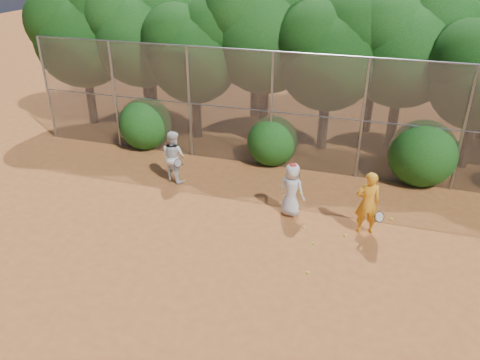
% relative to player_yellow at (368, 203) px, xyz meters
% --- Properties ---
extents(ground, '(80.00, 80.00, 0.00)m').
position_rel_player_yellow_xyz_m(ground, '(-2.53, -2.61, -0.90)').
color(ground, '#944E21').
rests_on(ground, ground).
extents(fence_back, '(20.05, 0.09, 4.03)m').
position_rel_player_yellow_xyz_m(fence_back, '(-2.65, 3.39, 1.15)').
color(fence_back, gray).
rests_on(fence_back, ground).
extents(tree_0, '(4.38, 3.81, 6.00)m').
position_rel_player_yellow_xyz_m(tree_0, '(-11.98, 5.43, 3.03)').
color(tree_0, black).
rests_on(tree_0, ground).
extents(tree_1, '(4.64, 4.03, 6.35)m').
position_rel_player_yellow_xyz_m(tree_1, '(-9.47, 5.93, 3.26)').
color(tree_1, black).
rests_on(tree_1, ground).
extents(tree_2, '(3.99, 3.47, 5.47)m').
position_rel_player_yellow_xyz_m(tree_2, '(-6.98, 5.22, 2.68)').
color(tree_2, black).
rests_on(tree_2, ground).
extents(tree_3, '(4.89, 4.26, 6.70)m').
position_rel_player_yellow_xyz_m(tree_3, '(-4.47, 6.23, 3.49)').
color(tree_3, black).
rests_on(tree_3, ground).
extents(tree_4, '(4.19, 3.64, 5.73)m').
position_rel_player_yellow_xyz_m(tree_4, '(-1.98, 5.62, 2.85)').
color(tree_4, black).
rests_on(tree_4, ground).
extents(tree_5, '(4.51, 3.92, 6.17)m').
position_rel_player_yellow_xyz_m(tree_5, '(0.53, 6.43, 3.14)').
color(tree_5, black).
rests_on(tree_5, ground).
extents(tree_9, '(4.83, 4.20, 6.62)m').
position_rel_player_yellow_xyz_m(tree_9, '(-10.47, 8.23, 3.43)').
color(tree_9, black).
rests_on(tree_9, ground).
extents(tree_10, '(5.15, 4.48, 7.06)m').
position_rel_player_yellow_xyz_m(tree_10, '(-5.47, 8.43, 3.72)').
color(tree_10, black).
rests_on(tree_10, ground).
extents(tree_11, '(4.64, 4.03, 6.35)m').
position_rel_player_yellow_xyz_m(tree_11, '(-0.47, 8.03, 3.26)').
color(tree_11, black).
rests_on(tree_11, ground).
extents(bush_0, '(2.00, 2.00, 2.00)m').
position_rel_player_yellow_xyz_m(bush_0, '(-8.53, 3.69, 0.10)').
color(bush_0, '#124210').
rests_on(bush_0, ground).
extents(bush_1, '(1.80, 1.80, 1.80)m').
position_rel_player_yellow_xyz_m(bush_1, '(-3.53, 3.69, -0.00)').
color(bush_1, '#124210').
rests_on(bush_1, ground).
extents(bush_2, '(2.20, 2.20, 2.20)m').
position_rel_player_yellow_xyz_m(bush_2, '(1.47, 3.69, 0.20)').
color(bush_2, '#124210').
rests_on(bush_2, ground).
extents(player_yellow, '(0.90, 0.66, 1.81)m').
position_rel_player_yellow_xyz_m(player_yellow, '(0.00, 0.00, 0.00)').
color(player_yellow, orange).
rests_on(player_yellow, ground).
extents(player_teen, '(0.90, 0.74, 1.63)m').
position_rel_player_yellow_xyz_m(player_teen, '(-2.12, 0.32, -0.10)').
color(player_teen, silver).
rests_on(player_teen, ground).
extents(player_white, '(1.01, 0.89, 1.73)m').
position_rel_player_yellow_xyz_m(player_white, '(-6.26, 1.30, -0.04)').
color(player_white, silver).
rests_on(player_white, ground).
extents(ball_0, '(0.07, 0.07, 0.07)m').
position_rel_player_yellow_xyz_m(ball_0, '(-1.60, -0.33, -0.87)').
color(ball_0, '#C6EB2A').
rests_on(ball_0, ground).
extents(ball_1, '(0.07, 0.07, 0.07)m').
position_rel_player_yellow_xyz_m(ball_1, '(-0.46, -0.39, -0.87)').
color(ball_1, '#C6EB2A').
rests_on(ball_1, ground).
extents(ball_2, '(0.07, 0.07, 0.07)m').
position_rel_player_yellow_xyz_m(ball_2, '(-1.14, -2.29, -0.87)').
color(ball_2, '#C6EB2A').
rests_on(ball_2, ground).
extents(ball_4, '(0.07, 0.07, 0.07)m').
position_rel_player_yellow_xyz_m(ball_4, '(-1.23, -1.04, -0.87)').
color(ball_4, '#C6EB2A').
rests_on(ball_4, ground).
extents(ball_5, '(0.07, 0.07, 0.07)m').
position_rel_player_yellow_xyz_m(ball_5, '(0.71, 0.86, -0.87)').
color(ball_5, '#C6EB2A').
rests_on(ball_5, ground).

